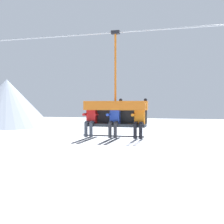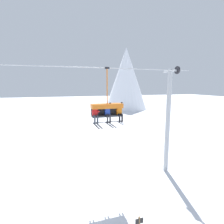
{
  "view_description": "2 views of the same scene",
  "coord_description": "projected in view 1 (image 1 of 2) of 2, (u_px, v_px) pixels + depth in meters",
  "views": [
    {
      "loc": [
        4.29,
        -9.8,
        5.73
      ],
      "look_at": [
        1.85,
        -0.85,
        5.46
      ],
      "focal_mm": 45.0,
      "sensor_mm": 36.0,
      "label": 1
    },
    {
      "loc": [
        -1.21,
        -11.59,
        7.02
      ],
      "look_at": [
        2.25,
        -0.9,
        5.29
      ],
      "focal_mm": 28.0,
      "sensor_mm": 36.0,
      "label": 2
    }
  ],
  "objects": [
    {
      "name": "skier_orange",
      "position": [
        139.0,
        119.0,
        8.95
      ],
      "size": [
        0.48,
        1.7,
        1.34
      ],
      "color": "orange"
    },
    {
      "name": "chairlift_chair",
      "position": [
        116.0,
        109.0,
        9.37
      ],
      "size": [
        2.06,
        0.74,
        3.47
      ],
      "color": "#33383D"
    },
    {
      "name": "skier_blue",
      "position": [
        114.0,
        118.0,
        9.17
      ],
      "size": [
        0.48,
        1.7,
        1.34
      ],
      "color": "#2847B7"
    },
    {
      "name": "skier_red",
      "position": [
        91.0,
        119.0,
        9.38
      ],
      "size": [
        0.46,
        1.7,
        1.23
      ],
      "color": "red"
    },
    {
      "name": "lift_cable",
      "position": [
        59.0,
        36.0,
        9.75
      ],
      "size": [
        16.56,
        0.05,
        0.05
      ],
      "color": "#9EA3A8"
    },
    {
      "name": "mountain_peak_west",
      "position": [
        7.0,
        103.0,
        70.71
      ],
      "size": [
        22.25,
        22.25,
        11.9
      ],
      "color": "silver",
      "rests_on": "ground_plane"
    }
  ]
}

